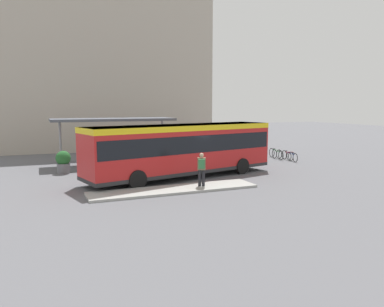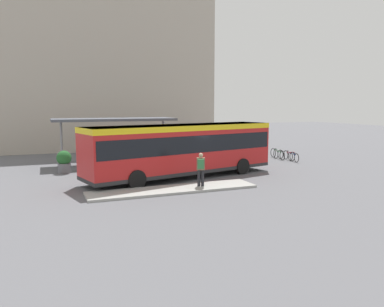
{
  "view_description": "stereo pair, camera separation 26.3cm",
  "coord_description": "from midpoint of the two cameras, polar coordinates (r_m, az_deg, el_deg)",
  "views": [
    {
      "loc": [
        -7.74,
        -20.06,
        4.14
      ],
      "look_at": [
        0.58,
        0.0,
        1.39
      ],
      "focal_mm": 35.0,
      "sensor_mm": 36.0,
      "label": 1
    },
    {
      "loc": [
        -7.49,
        -20.15,
        4.14
      ],
      "look_at": [
        0.58,
        0.0,
        1.39
      ],
      "focal_mm": 35.0,
      "sensor_mm": 36.0,
      "label": 2
    }
  ],
  "objects": [
    {
      "name": "ground_plane",
      "position": [
        21.89,
        -1.07,
        -3.67
      ],
      "size": [
        120.0,
        120.0,
        0.0
      ],
      "primitive_type": "plane",
      "color": "#5B5B60"
    },
    {
      "name": "curb_island",
      "position": [
        18.51,
        -2.43,
        -5.51
      ],
      "size": [
        8.41,
        1.8,
        0.12
      ],
      "color": "#9E9E99",
      "rests_on": "ground_plane"
    },
    {
      "name": "city_bus",
      "position": [
        21.63,
        -1.06,
        1.03
      ],
      "size": [
        11.9,
        5.17,
        3.08
      ],
      "rotation": [
        0.0,
        0.0,
        0.24
      ],
      "color": "red",
      "rests_on": "ground_plane"
    },
    {
      "name": "pedestrian_waiting",
      "position": [
        18.82,
        1.75,
        -2.11
      ],
      "size": [
        0.5,
        0.53,
        1.69
      ],
      "rotation": [
        0.0,
        0.0,
        1.16
      ],
      "color": "#232328",
      "rests_on": "curb_island"
    },
    {
      "name": "bicycle_blue",
      "position": [
        29.17,
        15.44,
        -0.5
      ],
      "size": [
        0.48,
        1.59,
        0.69
      ],
      "rotation": [
        0.0,
        0.0,
        1.43
      ],
      "color": "black",
      "rests_on": "ground_plane"
    },
    {
      "name": "bicycle_red",
      "position": [
        29.77,
        14.8,
        -0.3
      ],
      "size": [
        0.48,
        1.68,
        0.73
      ],
      "rotation": [
        0.0,
        0.0,
        -1.68
      ],
      "color": "black",
      "rests_on": "ground_plane"
    },
    {
      "name": "bicycle_green",
      "position": [
        30.07,
        13.36,
        -0.15
      ],
      "size": [
        0.48,
        1.75,
        0.75
      ],
      "rotation": [
        0.0,
        0.0,
        1.47
      ],
      "color": "black",
      "rests_on": "ground_plane"
    },
    {
      "name": "bicycle_white",
      "position": [
        30.77,
        13.03,
        0.02
      ],
      "size": [
        0.48,
        1.76,
        0.76
      ],
      "rotation": [
        0.0,
        0.0,
        -1.58
      ],
      "color": "black",
      "rests_on": "ground_plane"
    },
    {
      "name": "station_shelter",
      "position": [
        27.43,
        -11.46,
        4.98
      ],
      "size": [
        8.58,
        2.89,
        3.28
      ],
      "color": "#4C515B",
      "rests_on": "ground_plane"
    },
    {
      "name": "potted_planter_near_shelter",
      "position": [
        26.02,
        -6.53,
        -0.59
      ],
      "size": [
        0.78,
        0.78,
        1.19
      ],
      "color": "slate",
      "rests_on": "ground_plane"
    },
    {
      "name": "potted_planter_far_side",
      "position": [
        24.52,
        -18.62,
        -1.14
      ],
      "size": [
        0.91,
        0.91,
        1.41
      ],
      "color": "slate",
      "rests_on": "ground_plane"
    },
    {
      "name": "station_building",
      "position": [
        40.44,
        -13.3,
        11.95
      ],
      "size": [
        20.72,
        10.09,
        15.19
      ],
      "color": "#B2A899",
      "rests_on": "ground_plane"
    }
  ]
}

